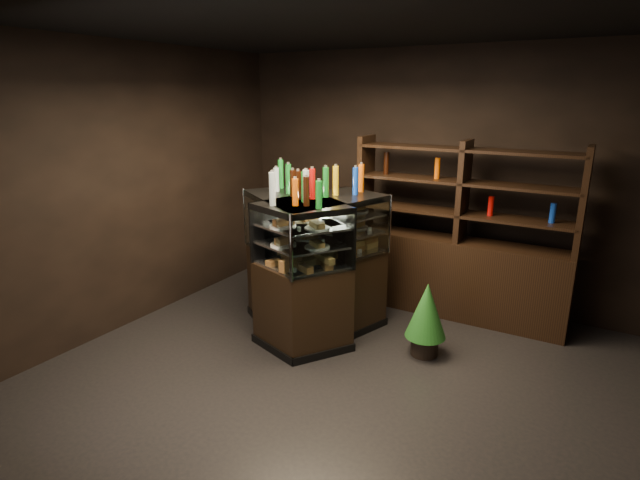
% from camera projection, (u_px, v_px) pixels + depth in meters
% --- Properties ---
extents(ground, '(5.00, 5.00, 0.00)m').
position_uv_depth(ground, '(324.00, 385.00, 4.41)').
color(ground, black).
rests_on(ground, ground).
extents(room_shell, '(5.02, 5.02, 3.01)m').
position_uv_depth(room_shell, '(324.00, 165.00, 3.86)').
color(room_shell, black).
rests_on(room_shell, ground).
extents(display_case, '(1.54, 1.50, 1.48)m').
position_uv_depth(display_case, '(309.00, 289.00, 5.25)').
color(display_case, black).
rests_on(display_case, ground).
extents(food_display, '(1.12, 1.25, 0.45)m').
position_uv_depth(food_display, '(309.00, 233.00, 5.07)').
color(food_display, '#BD8444').
rests_on(food_display, display_case).
extents(bottles_top, '(0.98, 1.11, 0.30)m').
position_uv_depth(bottles_top, '(308.00, 184.00, 4.94)').
color(bottles_top, yellow).
rests_on(bottles_top, display_case).
extents(potted_conifer, '(0.40, 0.40, 0.85)m').
position_uv_depth(potted_conifer, '(427.00, 309.00, 4.78)').
color(potted_conifer, black).
rests_on(potted_conifer, ground).
extents(back_shelving, '(2.40, 0.44, 2.00)m').
position_uv_depth(back_shelving, '(457.00, 265.00, 5.65)').
color(back_shelving, black).
rests_on(back_shelving, ground).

